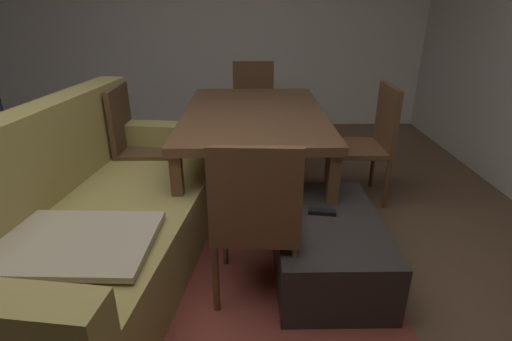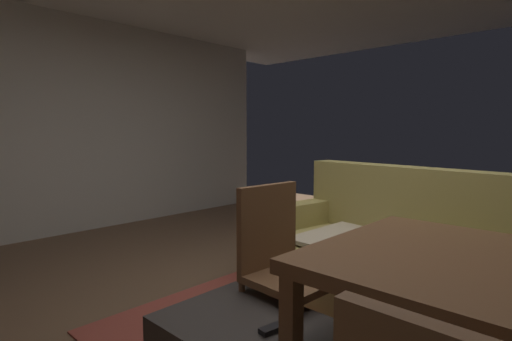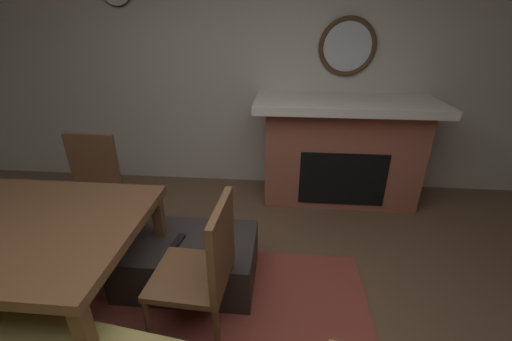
# 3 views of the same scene
# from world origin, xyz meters

# --- Properties ---
(floor) EXTENTS (8.38, 8.38, 0.00)m
(floor) POSITION_xyz_m (0.00, 0.00, 0.00)
(floor) COLOR brown
(wall_left) EXTENTS (0.12, 5.66, 2.63)m
(wall_left) POSITION_xyz_m (-3.49, 0.00, 1.32)
(wall_left) COLOR beige
(wall_left) RESTS_ON ground
(couch) EXTENTS (2.28, 1.29, 0.97)m
(couch) POSITION_xyz_m (0.41, 0.52, 0.32)
(couch) COLOR #9E8E4C
(couch) RESTS_ON ground
(tv_remote) EXTENTS (0.08, 0.17, 0.02)m
(tv_remote) POSITION_xyz_m (0.38, -0.82, 0.37)
(tv_remote) COLOR black
(tv_remote) RESTS_ON ottoman_coffee_table
(dining_chair_west) EXTENTS (0.46, 0.46, 0.93)m
(dining_chair_west) POSITION_xyz_m (0.08, -0.42, 0.52)
(dining_chair_west) COLOR brown
(dining_chair_west) RESTS_ON ground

